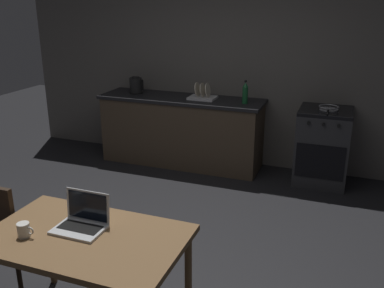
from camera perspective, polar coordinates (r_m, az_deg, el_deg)
ground_plane at (r=3.91m, az=-6.65°, el=-14.26°), size 12.00×12.00×0.00m
back_wall at (r=5.60m, az=7.57°, el=10.96°), size 6.40×0.10×2.74m
kitchen_counter at (r=5.70m, az=-1.39°, el=1.82°), size 2.16×0.64×0.91m
stove_oven at (r=5.33m, az=17.03°, el=-0.30°), size 0.60×0.62×0.91m
dining_table at (r=2.86m, az=-14.00°, el=-13.05°), size 1.26×0.77×0.72m
laptop at (r=2.88m, az=-14.49°, el=-10.00°), size 0.32×0.24×0.23m
electric_kettle at (r=5.84m, az=-7.49°, el=7.74°), size 0.20×0.18×0.23m
bottle at (r=5.26m, az=7.11°, el=6.81°), size 0.07×0.07×0.28m
frying_pan at (r=5.17m, az=17.78°, el=4.60°), size 0.23×0.40×0.05m
coffee_mug at (r=2.90m, az=-21.51°, el=-10.62°), size 0.12×0.08×0.09m
dish_rack at (r=5.48m, az=1.42°, el=6.51°), size 0.34×0.26×0.21m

